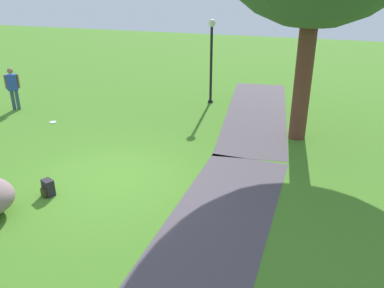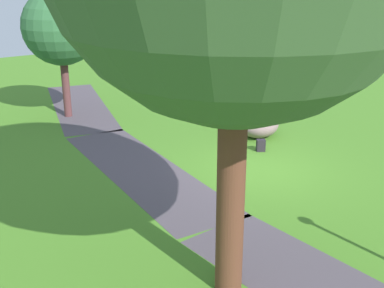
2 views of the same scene
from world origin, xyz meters
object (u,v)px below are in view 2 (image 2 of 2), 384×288
object	(u,v)px
handbag_on_grass	(241,115)
backpack_by_boulder	(261,145)
woman_with_handbag	(229,97)
young_tree_near_path	(61,27)
lawn_boulder	(260,125)

from	to	relation	value
handbag_on_grass	backpack_by_boulder	xyz separation A→B (m)	(-3.28, 1.86, 0.05)
woman_with_handbag	backpack_by_boulder	xyz separation A→B (m)	(-3.34, 1.27, -0.73)
young_tree_near_path	handbag_on_grass	size ratio (longest dim) A/B	13.16
handbag_on_grass	backpack_by_boulder	world-z (taller)	backpack_by_boulder
lawn_boulder	backpack_by_boulder	size ratio (longest dim) A/B	4.88
lawn_boulder	woman_with_handbag	bearing A→B (deg)	-8.38
lawn_boulder	backpack_by_boulder	distance (m)	1.51
young_tree_near_path	lawn_boulder	distance (m)	8.47
young_tree_near_path	lawn_boulder	xyz separation A→B (m)	(-6.27, -4.76, -3.12)
young_tree_near_path	backpack_by_boulder	bearing A→B (deg)	-152.81
young_tree_near_path	lawn_boulder	world-z (taller)	young_tree_near_path
woman_with_handbag	backpack_by_boulder	size ratio (longest dim) A/B	4.01
young_tree_near_path	lawn_boulder	size ratio (longest dim) A/B	2.59
young_tree_near_path	handbag_on_grass	world-z (taller)	young_tree_near_path
lawn_boulder	handbag_on_grass	distance (m)	2.33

